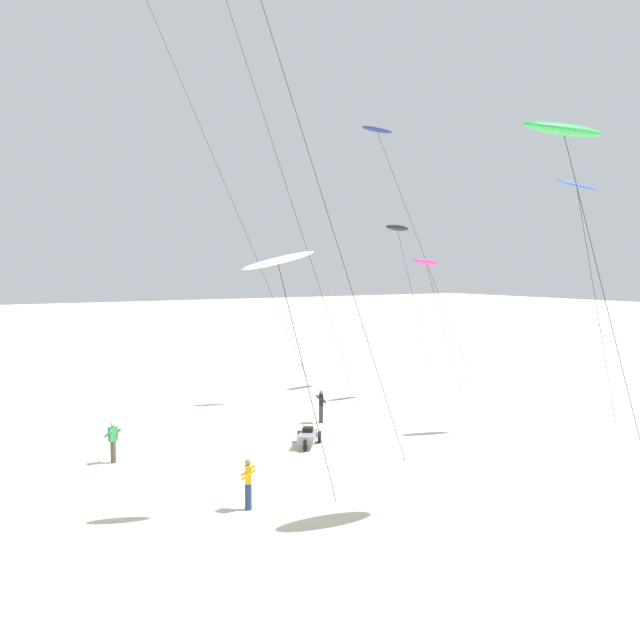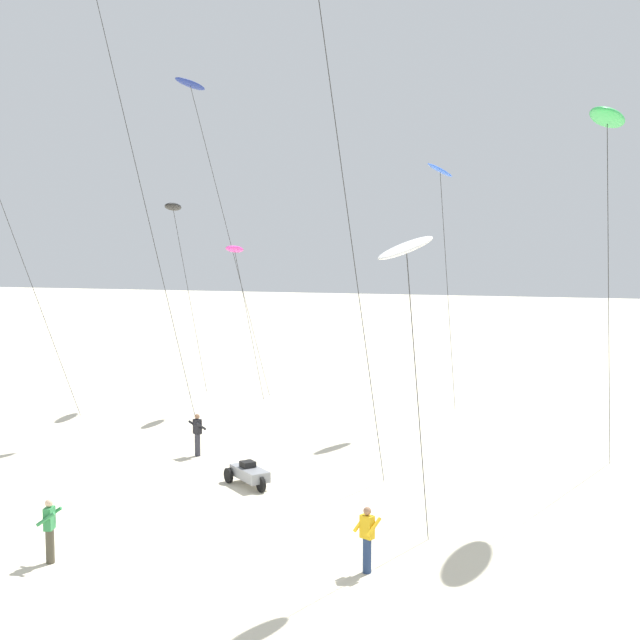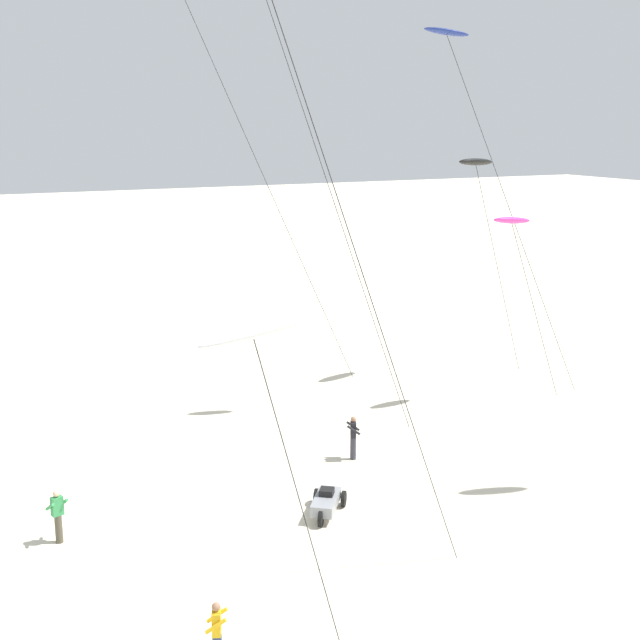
{
  "view_description": "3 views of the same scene",
  "coord_description": "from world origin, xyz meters",
  "px_view_note": "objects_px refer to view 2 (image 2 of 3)",
  "views": [
    {
      "loc": [
        26.36,
        -11.26,
        7.88
      ],
      "look_at": [
        -2.39,
        6.32,
        5.31
      ],
      "focal_mm": 39.68,
      "sensor_mm": 36.0,
      "label": 1
    },
    {
      "loc": [
        11.71,
        -20.02,
        7.91
      ],
      "look_at": [
        1.44,
        7.45,
        5.46
      ],
      "focal_mm": 44.92,
      "sensor_mm": 36.0,
      "label": 2
    },
    {
      "loc": [
        22.7,
        -7.06,
        12.32
      ],
      "look_at": [
        -2.22,
        5.08,
        5.81
      ],
      "focal_mm": 48.11,
      "sensor_mm": 36.0,
      "label": 3
    }
  ],
  "objects_px": {
    "kite_flyer_nearest": "(197,434)",
    "kite_black": "(173,208)",
    "kite_flyer_middle": "(50,529)",
    "kite_flyer_furthest": "(367,538)",
    "kite_blue": "(440,174)",
    "kite_magenta": "(235,250)",
    "kite_navy": "(193,93)",
    "beach_buggy": "(249,473)",
    "kite_green": "(607,119)",
    "kite_white": "(407,250)"
  },
  "relations": [
    {
      "from": "kite_flyer_nearest",
      "to": "kite_white",
      "type": "bearing_deg",
      "value": -37.41
    },
    {
      "from": "kite_green",
      "to": "kite_navy",
      "type": "bearing_deg",
      "value": 161.17
    },
    {
      "from": "kite_white",
      "to": "kite_flyer_furthest",
      "type": "height_order",
      "value": "kite_white"
    },
    {
      "from": "kite_flyer_middle",
      "to": "beach_buggy",
      "type": "xyz_separation_m",
      "value": [
        1.8,
        7.99,
        -0.46
      ]
    },
    {
      "from": "kite_navy",
      "to": "kite_flyer_middle",
      "type": "relative_size",
      "value": 9.54
    },
    {
      "from": "kite_flyer_nearest",
      "to": "kite_flyer_middle",
      "type": "xyz_separation_m",
      "value": [
        1.82,
        -10.91,
        0.0
      ]
    },
    {
      "from": "kite_flyer_middle",
      "to": "kite_black",
      "type": "bearing_deg",
      "value": 112.68
    },
    {
      "from": "kite_flyer_nearest",
      "to": "kite_black",
      "type": "bearing_deg",
      "value": 124.53
    },
    {
      "from": "kite_navy",
      "to": "beach_buggy",
      "type": "height_order",
      "value": "kite_navy"
    },
    {
      "from": "kite_blue",
      "to": "kite_white",
      "type": "xyz_separation_m",
      "value": [
        2.95,
        -17.64,
        -3.55
      ]
    },
    {
      "from": "kite_flyer_nearest",
      "to": "kite_flyer_furthest",
      "type": "relative_size",
      "value": 1.0
    },
    {
      "from": "kite_flyer_furthest",
      "to": "kite_navy",
      "type": "bearing_deg",
      "value": 131.53
    },
    {
      "from": "kite_navy",
      "to": "kite_white",
      "type": "height_order",
      "value": "kite_navy"
    },
    {
      "from": "beach_buggy",
      "to": "kite_flyer_furthest",
      "type": "bearing_deg",
      "value": -43.87
    },
    {
      "from": "kite_magenta",
      "to": "kite_flyer_middle",
      "type": "relative_size",
      "value": 5.04
    },
    {
      "from": "kite_magenta",
      "to": "kite_flyer_nearest",
      "type": "bearing_deg",
      "value": -72.59
    },
    {
      "from": "kite_navy",
      "to": "kite_green",
      "type": "distance_m",
      "value": 19.48
    },
    {
      "from": "beach_buggy",
      "to": "kite_magenta",
      "type": "bearing_deg",
      "value": 118.31
    },
    {
      "from": "kite_green",
      "to": "kite_flyer_furthest",
      "type": "distance_m",
      "value": 14.99
    },
    {
      "from": "kite_white",
      "to": "kite_black",
      "type": "distance_m",
      "value": 25.12
    },
    {
      "from": "kite_magenta",
      "to": "kite_white",
      "type": "height_order",
      "value": "kite_white"
    },
    {
      "from": "kite_navy",
      "to": "kite_black",
      "type": "distance_m",
      "value": 7.36
    },
    {
      "from": "kite_navy",
      "to": "kite_blue",
      "type": "relative_size",
      "value": 1.32
    },
    {
      "from": "kite_white",
      "to": "kite_magenta",
      "type": "bearing_deg",
      "value": 127.8
    },
    {
      "from": "kite_black",
      "to": "kite_flyer_nearest",
      "type": "height_order",
      "value": "kite_black"
    },
    {
      "from": "kite_blue",
      "to": "kite_flyer_middle",
      "type": "bearing_deg",
      "value": -105.15
    },
    {
      "from": "kite_blue",
      "to": "kite_white",
      "type": "relative_size",
      "value": 1.43
    },
    {
      "from": "kite_navy",
      "to": "beach_buggy",
      "type": "xyz_separation_m",
      "value": [
        7.04,
        -8.95,
        -14.85
      ]
    },
    {
      "from": "kite_magenta",
      "to": "kite_green",
      "type": "xyz_separation_m",
      "value": [
        17.63,
        -9.28,
        4.03
      ]
    },
    {
      "from": "kite_black",
      "to": "beach_buggy",
      "type": "xyz_separation_m",
      "value": [
        10.59,
        -13.04,
        -9.88
      ]
    },
    {
      "from": "kite_black",
      "to": "kite_green",
      "type": "bearing_deg",
      "value": -25.34
    },
    {
      "from": "kite_magenta",
      "to": "kite_black",
      "type": "relative_size",
      "value": 0.79
    },
    {
      "from": "kite_black",
      "to": "kite_blue",
      "type": "bearing_deg",
      "value": -1.63
    },
    {
      "from": "kite_magenta",
      "to": "kite_flyer_furthest",
      "type": "height_order",
      "value": "kite_magenta"
    },
    {
      "from": "kite_blue",
      "to": "kite_flyer_nearest",
      "type": "bearing_deg",
      "value": -127.31
    },
    {
      "from": "kite_magenta",
      "to": "beach_buggy",
      "type": "bearing_deg",
      "value": -61.69
    },
    {
      "from": "kite_white",
      "to": "beach_buggy",
      "type": "bearing_deg",
      "value": 143.37
    },
    {
      "from": "kite_navy",
      "to": "kite_magenta",
      "type": "distance_m",
      "value": 7.86
    },
    {
      "from": "kite_blue",
      "to": "kite_flyer_nearest",
      "type": "relative_size",
      "value": 7.24
    },
    {
      "from": "kite_magenta",
      "to": "kite_flyer_middle",
      "type": "xyz_separation_m",
      "value": [
        4.68,
        -20.02,
        -7.18
      ]
    },
    {
      "from": "kite_blue",
      "to": "kite_magenta",
      "type": "height_order",
      "value": "kite_blue"
    },
    {
      "from": "kite_magenta",
      "to": "kite_black",
      "type": "bearing_deg",
      "value": 166.15
    },
    {
      "from": "kite_navy",
      "to": "kite_flyer_middle",
      "type": "height_order",
      "value": "kite_navy"
    },
    {
      "from": "kite_flyer_furthest",
      "to": "kite_black",
      "type": "bearing_deg",
      "value": 131.41
    },
    {
      "from": "kite_black",
      "to": "beach_buggy",
      "type": "relative_size",
      "value": 5.38
    },
    {
      "from": "kite_flyer_furthest",
      "to": "kite_flyer_middle",
      "type": "bearing_deg",
      "value": -163.91
    },
    {
      "from": "beach_buggy",
      "to": "kite_flyer_middle",
      "type": "bearing_deg",
      "value": -102.69
    },
    {
      "from": "kite_magenta",
      "to": "beach_buggy",
      "type": "xyz_separation_m",
      "value": [
        6.48,
        -12.03,
        -7.64
      ]
    },
    {
      "from": "kite_green",
      "to": "beach_buggy",
      "type": "distance_m",
      "value": 16.38
    },
    {
      "from": "kite_black",
      "to": "beach_buggy",
      "type": "bearing_deg",
      "value": -50.93
    }
  ]
}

